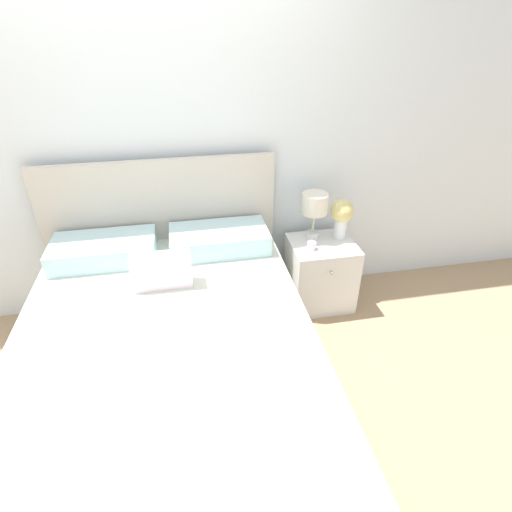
% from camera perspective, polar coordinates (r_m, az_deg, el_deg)
% --- Properties ---
extents(ground_plane, '(12.00, 12.00, 0.00)m').
position_cam_1_polar(ground_plane, '(3.28, -11.75, -6.10)').
color(ground_plane, tan).
extents(wall_back, '(8.00, 0.06, 2.60)m').
position_cam_1_polar(wall_back, '(2.77, -14.78, 16.65)').
color(wall_back, white).
rests_on(wall_back, ground_plane).
extents(bed, '(1.59, 2.10, 1.15)m').
position_cam_1_polar(bed, '(2.34, -12.24, -14.48)').
color(bed, white).
rests_on(bed, ground_plane).
extents(nightstand, '(0.47, 0.44, 0.52)m').
position_cam_1_polar(nightstand, '(3.09, 9.13, -2.43)').
color(nightstand, white).
rests_on(nightstand, ground_plane).
extents(table_lamp, '(0.19, 0.19, 0.36)m').
position_cam_1_polar(table_lamp, '(2.88, 8.36, 7.00)').
color(table_lamp, white).
rests_on(table_lamp, nightstand).
extents(flower_vase, '(0.17, 0.17, 0.30)m').
position_cam_1_polar(flower_vase, '(2.97, 12.20, 5.79)').
color(flower_vase, white).
rests_on(flower_vase, nightstand).
extents(teacup, '(0.10, 0.10, 0.06)m').
position_cam_1_polar(teacup, '(2.85, 7.94, 1.38)').
color(teacup, white).
rests_on(teacup, nightstand).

